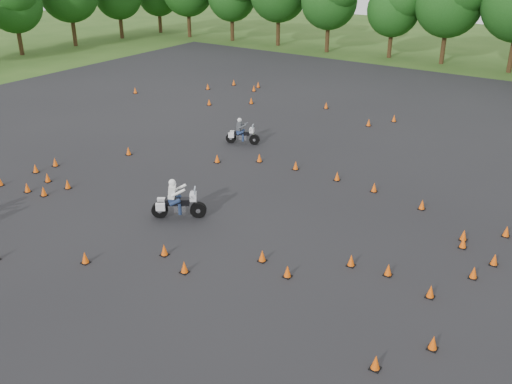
{
  "coord_description": "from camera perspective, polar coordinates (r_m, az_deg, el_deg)",
  "views": [
    {
      "loc": [
        12.53,
        -14.52,
        11.35
      ],
      "look_at": [
        0.0,
        4.0,
        1.2
      ],
      "focal_mm": 40.0,
      "sensor_mm": 36.0,
      "label": 1
    }
  ],
  "objects": [
    {
      "name": "asphalt_pad",
      "position": [
        26.59,
        2.42,
        -0.87
      ],
      "size": [
        62.0,
        62.0,
        0.0
      ],
      "primitive_type": "plane",
      "color": "black",
      "rests_on": "ground"
    },
    {
      "name": "rider_grey",
      "position": [
        33.66,
        -1.35,
        6.11
      ],
      "size": [
        2.11,
        1.34,
        1.57
      ],
      "primitive_type": null,
      "rotation": [
        0.0,
        0.0,
        0.39
      ],
      "color": "#3E4246",
      "rests_on": "ground"
    },
    {
      "name": "rider_white",
      "position": [
        24.86,
        -7.77,
        -0.61
      ],
      "size": [
        2.39,
        1.97,
        1.85
      ],
      "primitive_type": null,
      "rotation": [
        0.0,
        0.0,
        0.6
      ],
      "color": "white",
      "rests_on": "ground"
    },
    {
      "name": "treeline",
      "position": [
        51.31,
        23.26,
        15.04
      ],
      "size": [
        86.86,
        32.29,
        10.71
      ],
      "color": "#164213",
      "rests_on": "ground"
    },
    {
      "name": "traffic_cones",
      "position": [
        26.2,
        2.27,
        -0.72
      ],
      "size": [
        37.04,
        33.59,
        0.45
      ],
      "color": "#F8590A",
      "rests_on": "asphalt_pad"
    },
    {
      "name": "ground",
      "position": [
        22.29,
        -5.81,
        -6.34
      ],
      "size": [
        140.0,
        140.0,
        0.0
      ],
      "primitive_type": "plane",
      "color": "#2D5119",
      "rests_on": "ground"
    }
  ]
}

